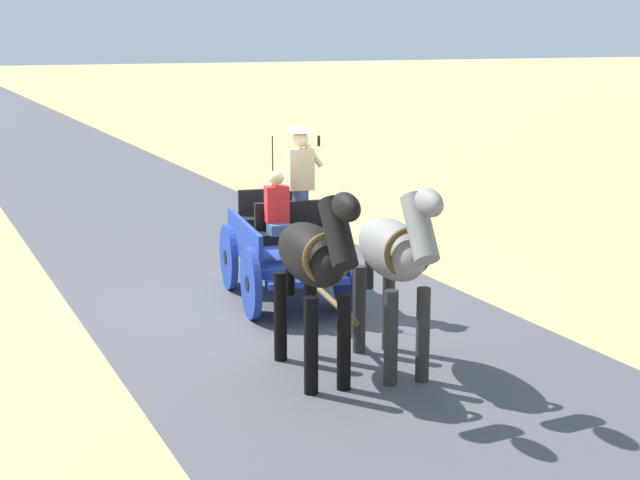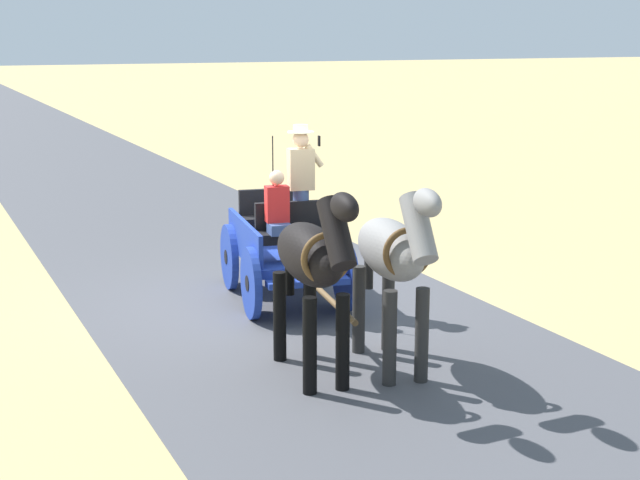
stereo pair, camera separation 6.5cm
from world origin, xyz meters
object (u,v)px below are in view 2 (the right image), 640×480
object	(u,v)px
horse_near_side	(393,255)
traffic_cone	(321,222)
horse_off_side	(313,260)
horse_drawn_carriage	(286,244)

from	to	relation	value
horse_near_side	traffic_cone	xyz separation A→B (m)	(-2.23, -6.82, -1.07)
horse_off_side	traffic_cone	size ratio (longest dim) A/B	4.42
horse_drawn_carriage	horse_off_side	size ratio (longest dim) A/B	2.04
horse_off_side	horse_drawn_carriage	bearing A→B (deg)	-106.98
horse_near_side	traffic_cone	bearing A→B (deg)	-108.12
horse_near_side	horse_drawn_carriage	bearing A→B (deg)	-89.80
horse_near_side	traffic_cone	size ratio (longest dim) A/B	4.42
horse_drawn_carriage	horse_off_side	xyz separation A→B (m)	(0.89, 2.93, 0.51)
horse_drawn_carriage	horse_near_side	world-z (taller)	horse_drawn_carriage
horse_off_side	traffic_cone	world-z (taller)	horse_off_side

